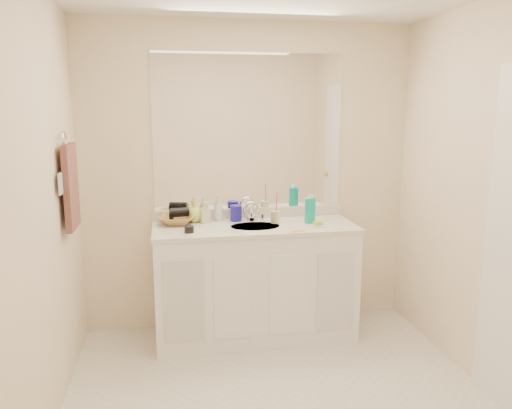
{
  "coord_description": "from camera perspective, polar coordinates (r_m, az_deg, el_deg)",
  "views": [
    {
      "loc": [
        -0.63,
        -2.56,
        1.76
      ],
      "look_at": [
        0.0,
        0.97,
        1.05
      ],
      "focal_mm": 35.0,
      "sensor_mm": 36.0,
      "label": 1
    }
  ],
  "objects": [
    {
      "name": "wall_back",
      "position": [
        3.95,
        -0.83,
        3.03
      ],
      "size": [
        2.6,
        0.02,
        2.4
      ],
      "primitive_type": "cube",
      "color": "#FCE7C5",
      "rests_on": "floor"
    },
    {
      "name": "wall_front",
      "position": [
        1.52,
        15.57,
        -10.86
      ],
      "size": [
        2.6,
        0.02,
        2.4
      ],
      "primitive_type": "cube",
      "color": "#FCE7C5",
      "rests_on": "floor"
    },
    {
      "name": "wall_left",
      "position": [
        2.71,
        -24.18,
        -1.75
      ],
      "size": [
        0.02,
        2.6,
        2.4
      ],
      "primitive_type": "cube",
      "color": "#FCE7C5",
      "rests_on": "floor"
    },
    {
      "name": "wall_right",
      "position": [
        3.26,
        26.45,
        0.1
      ],
      "size": [
        0.02,
        2.6,
        2.4
      ],
      "primitive_type": "cube",
      "color": "#FCE7C5",
      "rests_on": "floor"
    },
    {
      "name": "vanity_cabinet",
      "position": [
        3.88,
        -0.13,
        -8.95
      ],
      "size": [
        1.5,
        0.55,
        0.85
      ],
      "primitive_type": "cube",
      "color": "white",
      "rests_on": "floor"
    },
    {
      "name": "countertop",
      "position": [
        3.75,
        -0.13,
        -2.63
      ],
      "size": [
        1.52,
        0.57,
        0.03
      ],
      "primitive_type": "cube",
      "color": "white",
      "rests_on": "vanity_cabinet"
    },
    {
      "name": "backsplash",
      "position": [
        3.99,
        -0.78,
        -0.98
      ],
      "size": [
        1.52,
        0.03,
        0.08
      ],
      "primitive_type": "cube",
      "color": "silver",
      "rests_on": "countertop"
    },
    {
      "name": "sink_basin",
      "position": [
        3.73,
        -0.08,
        -2.66
      ],
      "size": [
        0.37,
        0.37,
        0.02
      ],
      "primitive_type": "cylinder",
      "color": "beige",
      "rests_on": "countertop"
    },
    {
      "name": "faucet",
      "position": [
        3.89,
        -0.54,
        -1.07
      ],
      "size": [
        0.02,
        0.02,
        0.11
      ],
      "primitive_type": "cylinder",
      "color": "silver",
      "rests_on": "countertop"
    },
    {
      "name": "mirror",
      "position": [
        3.91,
        -0.83,
        8.24
      ],
      "size": [
        1.48,
        0.01,
        1.2
      ],
      "primitive_type": "cube",
      "color": "white",
      "rests_on": "wall_back"
    },
    {
      "name": "blue_mug",
      "position": [
        3.88,
        -2.3,
        -1.0
      ],
      "size": [
        0.11,
        0.11,
        0.12
      ],
      "primitive_type": "cylinder",
      "rotation": [
        0.0,
        0.0,
        0.21
      ],
      "color": "#1E17A0",
      "rests_on": "countertop"
    },
    {
      "name": "tan_cup",
      "position": [
        3.82,
        2.2,
        -1.44
      ],
      "size": [
        0.09,
        0.09,
        0.09
      ],
      "primitive_type": "cylinder",
      "rotation": [
        0.0,
        0.0,
        0.32
      ],
      "color": "beige",
      "rests_on": "countertop"
    },
    {
      "name": "toothbrush",
      "position": [
        3.8,
        2.36,
        0.09
      ],
      "size": [
        0.01,
        0.03,
        0.18
      ],
      "primitive_type": "cylinder",
      "rotation": [
        0.14,
        0.0,
        0.06
      ],
      "color": "#EA3D90",
      "rests_on": "tan_cup"
    },
    {
      "name": "mouthwash_bottle",
      "position": [
        3.83,
        6.2,
        -0.69
      ],
      "size": [
        0.08,
        0.08,
        0.19
      ],
      "primitive_type": "cylinder",
      "rotation": [
        0.0,
        0.0,
        0.0
      ],
      "color": "#0DA390",
      "rests_on": "countertop"
    },
    {
      "name": "soap_dish",
      "position": [
        3.74,
        7.07,
        -2.42
      ],
      "size": [
        0.11,
        0.09,
        0.01
      ],
      "primitive_type": "cube",
      "rotation": [
        0.0,
        0.0,
        0.06
      ],
      "color": "white",
      "rests_on": "countertop"
    },
    {
      "name": "green_soap",
      "position": [
        3.74,
        7.08,
        -2.15
      ],
      "size": [
        0.07,
        0.05,
        0.02
      ],
      "primitive_type": "cube",
      "rotation": [
        0.0,
        0.0,
        0.13
      ],
      "color": "#9CC32F",
      "rests_on": "soap_dish"
    },
    {
      "name": "orange_comb",
      "position": [
        3.59,
        4.82,
        -3.03
      ],
      "size": [
        0.12,
        0.06,
        0.0
      ],
      "primitive_type": "cube",
      "rotation": [
        0.0,
        0.0,
        0.33
      ],
      "color": "#FFA01A",
      "rests_on": "countertop"
    },
    {
      "name": "dark_jar",
      "position": [
        3.56,
        -7.66,
        -2.82
      ],
      "size": [
        0.09,
        0.09,
        0.05
      ],
      "primitive_type": "cylinder",
      "rotation": [
        0.0,
        0.0,
        0.39
      ],
      "color": "black",
      "rests_on": "countertop"
    },
    {
      "name": "soap_bottle_white",
      "position": [
        3.89,
        -4.28,
        -0.62
      ],
      "size": [
        0.09,
        0.09,
        0.17
      ],
      "primitive_type": "imported",
      "rotation": [
        0.0,
        0.0,
        -0.44
      ],
      "color": "silver",
      "rests_on": "countertop"
    },
    {
      "name": "soap_bottle_cream",
      "position": [
        3.85,
        -5.89,
        -0.87
      ],
      "size": [
        0.09,
        0.09,
        0.16
      ],
      "primitive_type": "imported",
      "rotation": [
        0.0,
        0.0,
        0.27
      ],
      "color": "beige",
      "rests_on": "countertop"
    },
    {
      "name": "soap_bottle_yellow",
      "position": [
        3.88,
        -7.03,
        -0.8
      ],
      "size": [
        0.17,
        0.17,
        0.16
      ],
      "primitive_type": "imported",
      "rotation": [
        0.0,
        0.0,
        -0.39
      ],
      "color": "#E2E559",
      "rests_on": "countertop"
    },
    {
      "name": "wicker_basket",
      "position": [
        3.83,
        -9.03,
        -1.77
      ],
      "size": [
        0.29,
        0.29,
        0.06
      ],
      "primitive_type": "imported",
      "rotation": [
        0.0,
        0.0,
        -0.13
      ],
      "color": "#A07640",
      "rests_on": "countertop"
    },
    {
      "name": "hair_dryer",
      "position": [
        3.82,
        -8.76,
        -0.9
      ],
      "size": [
        0.15,
        0.1,
        0.07
      ],
      "primitive_type": "cylinder",
      "rotation": [
        0.0,
        1.57,
        0.23
      ],
      "color": "black",
      "rests_on": "wicker_basket"
    },
    {
      "name": "towel_ring",
      "position": [
        3.4,
        -21.07,
        6.9
      ],
      "size": [
        0.01,
        0.11,
        0.11
      ],
      "primitive_type": "torus",
      "rotation": [
        0.0,
        1.57,
        0.0
      ],
      "color": "silver",
      "rests_on": "wall_left"
    },
    {
      "name": "hand_towel",
      "position": [
        3.43,
        -20.39,
        1.93
      ],
      "size": [
        0.04,
        0.32,
        0.55
      ],
      "primitive_type": "cube",
      "color": "#54322D",
      "rests_on": "towel_ring"
    },
    {
      "name": "switch_plate",
      "position": [
        3.23,
        -21.44,
        2.23
      ],
      "size": [
        0.01,
        0.08,
        0.13
      ],
      "primitive_type": "cube",
      "color": "silver",
      "rests_on": "wall_left"
    }
  ]
}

